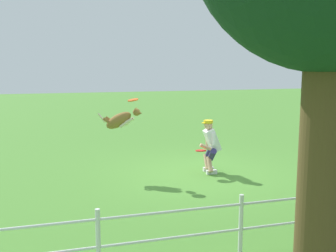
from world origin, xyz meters
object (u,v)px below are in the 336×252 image
dog (121,120)px  frisbee_flying (133,100)px  person (210,145)px  frisbee_held (201,151)px

dog → frisbee_flying: (-0.27, 0.16, 0.47)m
person → frisbee_held: 0.40m
frisbee_held → dog: bearing=-15.2°
dog → frisbee_held: dog is taller
person → dog: 2.25m
dog → frisbee_flying: size_ratio=4.03×
person → frisbee_flying: size_ratio=5.25×
dog → frisbee_held: 2.01m
frisbee_flying → frisbee_held: size_ratio=0.99×
dog → frisbee_flying: bearing=-5.7°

